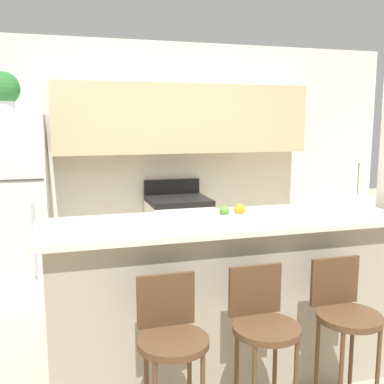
# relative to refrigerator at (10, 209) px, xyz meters

# --- Properties ---
(ground_plane) EXTENTS (14.00, 14.00, 0.00)m
(ground_plane) POSITION_rel_refrigerator_xyz_m (1.47, -1.86, -0.88)
(ground_plane) COLOR tan
(wall_back) EXTENTS (5.60, 0.38, 2.55)m
(wall_back) POSITION_rel_refrigerator_xyz_m (1.59, 0.32, 0.59)
(wall_back) COLOR silver
(wall_back) RESTS_ON ground_plane
(counter_bar) EXTENTS (2.33, 0.69, 1.10)m
(counter_bar) POSITION_rel_refrigerator_xyz_m (1.47, -1.86, -0.33)
(counter_bar) COLOR gray
(counter_bar) RESTS_ON ground_plane
(refrigerator) EXTENTS (0.69, 0.70, 1.77)m
(refrigerator) POSITION_rel_refrigerator_xyz_m (0.00, 0.00, 0.00)
(refrigerator) COLOR silver
(refrigerator) RESTS_ON ground_plane
(stove_range) EXTENTS (0.63, 0.60, 1.07)m
(stove_range) POSITION_rel_refrigerator_xyz_m (1.65, 0.06, -0.42)
(stove_range) COLOR white
(stove_range) RESTS_ON ground_plane
(bar_stool_left) EXTENTS (0.36, 0.36, 0.93)m
(bar_stool_left) POSITION_rel_refrigerator_xyz_m (0.97, -2.42, -0.27)
(bar_stool_left) COLOR #4C331E
(bar_stool_left) RESTS_ON ground_plane
(bar_stool_mid) EXTENTS (0.36, 0.36, 0.93)m
(bar_stool_mid) POSITION_rel_refrigerator_xyz_m (1.47, -2.42, -0.27)
(bar_stool_mid) COLOR #4C331E
(bar_stool_mid) RESTS_ON ground_plane
(bar_stool_right) EXTENTS (0.36, 0.36, 0.93)m
(bar_stool_right) POSITION_rel_refrigerator_xyz_m (1.97, -2.42, -0.27)
(bar_stool_right) COLOR #4C331E
(bar_stool_right) RESTS_ON ground_plane
(potted_plant_on_fridge) EXTENTS (0.30, 0.30, 0.38)m
(potted_plant_on_fridge) POSITION_rel_refrigerator_xyz_m (-0.00, 0.00, 1.09)
(potted_plant_on_fridge) COLOR silver
(potted_plant_on_fridge) RESTS_ON refrigerator
(orchid_vase) EXTENTS (0.16, 0.16, 0.40)m
(orchid_vase) POSITION_rel_refrigerator_xyz_m (2.42, -1.86, 0.30)
(orchid_vase) COLOR white
(orchid_vase) RESTS_ON counter_bar
(fruit_bowl) EXTENTS (0.23, 0.23, 0.11)m
(fruit_bowl) POSITION_rel_refrigerator_xyz_m (1.47, -1.93, 0.24)
(fruit_bowl) COLOR silver
(fruit_bowl) RESTS_ON counter_bar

